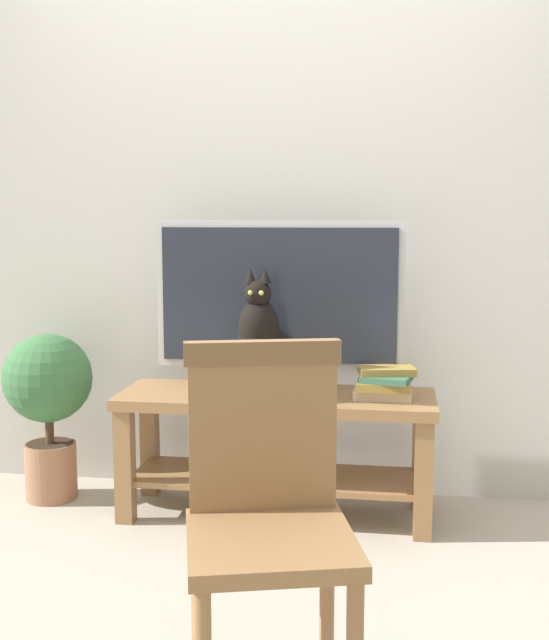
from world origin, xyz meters
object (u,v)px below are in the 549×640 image
(cat, at_px, (260,339))
(potted_plant, at_px, (48,395))
(media_box, at_px, (260,389))
(wooden_chair, at_px, (267,500))
(book_stack, at_px, (385,384))
(tv_stand, at_px, (276,430))
(tv, at_px, (279,301))

(cat, height_order, potted_plant, cat)
(media_box, height_order, wooden_chair, wooden_chair)
(cat, bearing_deg, media_box, 94.18)
(wooden_chair, distance_m, book_stack, 1.26)
(tv_stand, height_order, wooden_chair, wooden_chair)
(tv, bearing_deg, media_box, -114.52)
(media_box, distance_m, cat, 0.20)
(tv_stand, distance_m, cat, 0.39)
(tv_stand, bearing_deg, potted_plant, 177.22)
(cat, xyz_separation_m, potted_plant, (-0.94, 0.12, -0.28))
(media_box, height_order, cat, cat)
(cat, bearing_deg, potted_plant, 172.95)
(media_box, distance_m, book_stack, 0.49)
(cat, distance_m, wooden_chair, 1.23)
(tv_stand, relative_size, book_stack, 5.17)
(tv, bearing_deg, tv_stand, -90.02)
(media_box, bearing_deg, tv_stand, 42.90)
(tv, bearing_deg, wooden_chair, -83.16)
(tv, relative_size, wooden_chair, 1.11)
(wooden_chair, relative_size, book_stack, 3.71)
(potted_plant, bearing_deg, media_box, -6.18)
(book_stack, bearing_deg, media_box, -177.55)
(tv_stand, xyz_separation_m, wooden_chair, (0.16, -1.26, 0.17))
(tv, xyz_separation_m, book_stack, (0.43, -0.10, -0.31))
(potted_plant, bearing_deg, wooden_chair, -48.64)
(book_stack, bearing_deg, tv, 166.41)
(media_box, height_order, potted_plant, potted_plant)
(wooden_chair, relative_size, potted_plant, 1.26)
(tv_stand, height_order, media_box, media_box)
(media_box, bearing_deg, book_stack, 2.45)
(media_box, relative_size, potted_plant, 0.54)
(tv, distance_m, media_box, 0.37)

